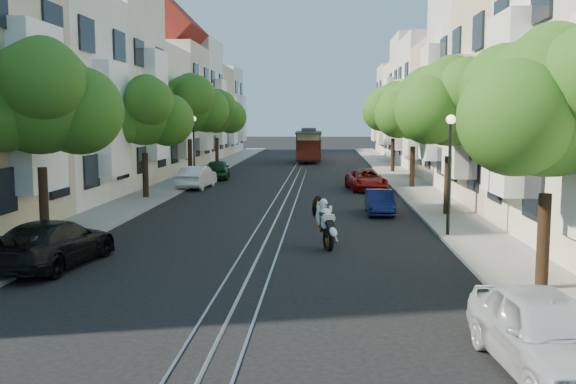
% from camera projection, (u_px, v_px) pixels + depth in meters
% --- Properties ---
extents(ground, '(200.00, 200.00, 0.00)m').
position_uv_depth(ground, '(297.00, 176.00, 46.54)').
color(ground, black).
rests_on(ground, ground).
extents(sidewalk_east, '(2.50, 80.00, 0.12)m').
position_uv_depth(sidewalk_east, '(398.00, 176.00, 46.12)').
color(sidewalk_east, gray).
rests_on(sidewalk_east, ground).
extents(sidewalk_west, '(2.50, 80.00, 0.12)m').
position_uv_depth(sidewalk_west, '(198.00, 175.00, 46.94)').
color(sidewalk_west, gray).
rests_on(sidewalk_west, ground).
extents(rail_left, '(0.06, 80.00, 0.02)m').
position_uv_depth(rail_left, '(289.00, 176.00, 46.57)').
color(rail_left, gray).
rests_on(rail_left, ground).
extents(rail_slot, '(0.06, 80.00, 0.02)m').
position_uv_depth(rail_slot, '(297.00, 176.00, 46.54)').
color(rail_slot, gray).
rests_on(rail_slot, ground).
extents(rail_right, '(0.06, 80.00, 0.02)m').
position_uv_depth(rail_right, '(305.00, 176.00, 46.51)').
color(rail_right, gray).
rests_on(rail_right, ground).
extents(lane_line, '(0.08, 80.00, 0.01)m').
position_uv_depth(lane_line, '(297.00, 176.00, 46.54)').
color(lane_line, tan).
rests_on(lane_line, ground).
extents(townhouses_east, '(7.75, 72.00, 12.00)m').
position_uv_depth(townhouses_east, '(465.00, 104.00, 45.19)').
color(townhouses_east, beige).
rests_on(townhouses_east, ground).
extents(townhouses_west, '(7.75, 72.00, 11.76)m').
position_uv_depth(townhouses_west, '(134.00, 106.00, 46.54)').
color(townhouses_west, silver).
rests_on(townhouses_west, ground).
extents(tree_e_a, '(4.72, 3.87, 6.27)m').
position_uv_depth(tree_e_a, '(552.00, 108.00, 14.86)').
color(tree_e_a, black).
rests_on(tree_e_a, ground).
extents(tree_e_b, '(4.93, 4.08, 6.68)m').
position_uv_depth(tree_e_b, '(451.00, 104.00, 26.72)').
color(tree_e_b, black).
rests_on(tree_e_b, ground).
extents(tree_e_c, '(4.84, 3.99, 6.52)m').
position_uv_depth(tree_e_c, '(415.00, 111.00, 37.64)').
color(tree_e_c, black).
rests_on(tree_e_c, ground).
extents(tree_e_d, '(5.01, 4.16, 6.85)m').
position_uv_depth(tree_e_d, '(394.00, 109.00, 48.52)').
color(tree_e_d, black).
rests_on(tree_e_d, ground).
extents(tree_w_a, '(4.93, 4.08, 6.68)m').
position_uv_depth(tree_w_a, '(41.00, 100.00, 20.59)').
color(tree_w_a, black).
rests_on(tree_w_a, ground).
extents(tree_w_b, '(4.72, 3.87, 6.27)m').
position_uv_depth(tree_w_b, '(145.00, 114.00, 32.53)').
color(tree_w_b, black).
rests_on(tree_w_b, ground).
extents(tree_w_c, '(5.13, 4.28, 7.09)m').
position_uv_depth(tree_w_c, '(190.00, 105.00, 43.36)').
color(tree_w_c, black).
rests_on(tree_w_c, ground).
extents(tree_w_d, '(4.84, 3.99, 6.52)m').
position_uv_depth(tree_w_d, '(217.00, 113.00, 54.33)').
color(tree_w_d, black).
rests_on(tree_w_d, ground).
extents(lamp_east, '(0.32, 0.32, 4.16)m').
position_uv_depth(lamp_east, '(450.00, 157.00, 22.06)').
color(lamp_east, black).
rests_on(lamp_east, ground).
extents(lamp_west, '(0.32, 0.32, 4.16)m').
position_uv_depth(lamp_west, '(194.00, 139.00, 40.62)').
color(lamp_west, black).
rests_on(lamp_west, ground).
extents(sportbike_rider, '(0.80, 1.99, 1.68)m').
position_uv_depth(sportbike_rider, '(324.00, 220.00, 20.66)').
color(sportbike_rider, black).
rests_on(sportbike_rider, ground).
extents(cable_car, '(2.47, 7.68, 2.94)m').
position_uv_depth(cable_car, '(309.00, 144.00, 60.83)').
color(cable_car, black).
rests_on(cable_car, ground).
extents(parked_car_e_near, '(1.97, 4.16, 1.37)m').
position_uv_depth(parked_car_e_near, '(545.00, 333.00, 10.44)').
color(parked_car_e_near, silver).
rests_on(parked_car_e_near, ground).
extents(parked_car_e_mid, '(1.14, 3.23, 1.06)m').
position_uv_depth(parked_car_e_mid, '(380.00, 202.00, 27.89)').
color(parked_car_e_mid, '#0D1342').
rests_on(parked_car_e_mid, ground).
extents(parked_car_e_far, '(2.44, 4.47, 1.19)m').
position_uv_depth(parked_car_e_far, '(366.00, 180.00, 37.11)').
color(parked_car_e_far, '#99100D').
rests_on(parked_car_e_far, ground).
extents(parked_car_w_near, '(2.48, 4.83, 1.34)m').
position_uv_depth(parked_car_w_near, '(54.00, 243.00, 18.00)').
color(parked_car_w_near, black).
rests_on(parked_car_w_near, ground).
extents(parked_car_w_mid, '(1.74, 4.18, 1.35)m').
position_uv_depth(parked_car_w_mid, '(197.00, 177.00, 38.19)').
color(parked_car_w_mid, silver).
rests_on(parked_car_w_mid, ground).
extents(parked_car_w_far, '(1.96, 4.08, 1.35)m').
position_uv_depth(parked_car_w_far, '(217.00, 169.00, 43.99)').
color(parked_car_w_far, '#15361C').
rests_on(parked_car_w_far, ground).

